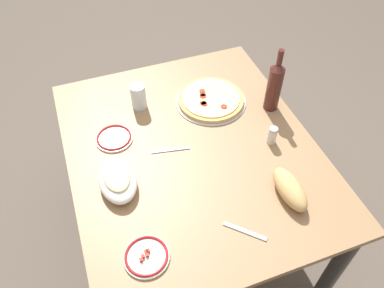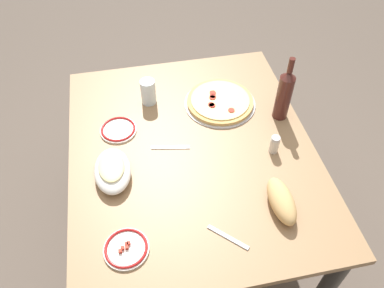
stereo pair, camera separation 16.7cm
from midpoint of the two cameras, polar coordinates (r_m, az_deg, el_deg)
The scene contains 12 objects.
ground_plane at distance 2.31m, azimuth -2.12°, elevation -13.07°, with size 8.00×8.00×0.00m, color brown.
dining_table at distance 1.78m, azimuth -2.69°, elevation -3.16°, with size 1.28×1.07×0.75m.
pepperoni_pizza at distance 1.90m, azimuth 0.27°, elevation 6.52°, with size 0.35×0.35×0.03m.
baked_pasta_dish at distance 1.58m, azimuth -14.04°, elevation -5.26°, with size 0.24×0.15×0.08m.
wine_bottle at distance 1.81m, azimuth 9.57°, elevation 8.44°, with size 0.07×0.07×0.33m.
water_glass at distance 1.87m, azimuth -10.51°, elevation 6.81°, with size 0.07×0.07×0.13m, color silver.
side_plate_near at distance 1.78m, azimuth -14.16°, elevation 0.74°, with size 0.17×0.17×0.02m.
side_plate_far at distance 1.42m, azimuth -10.27°, elevation -16.32°, with size 0.17×0.17×0.02m.
bread_loaf at distance 1.54m, azimuth 11.34°, elevation -6.78°, with size 0.22×0.09×0.08m, color tan.
spice_shaker at distance 1.71m, azimuth 9.12°, elevation 1.12°, with size 0.04×0.04×0.09m.
fork_left at distance 1.69m, azimuth -6.05°, elevation -1.02°, with size 0.17×0.02×0.01m, color #B7B7BC.
fork_right at distance 1.46m, azimuth 4.52°, elevation -12.99°, with size 0.17×0.02×0.01m, color #B7B7BC.
Camera 1 is at (1.05, -0.38, 2.03)m, focal length 35.91 mm.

